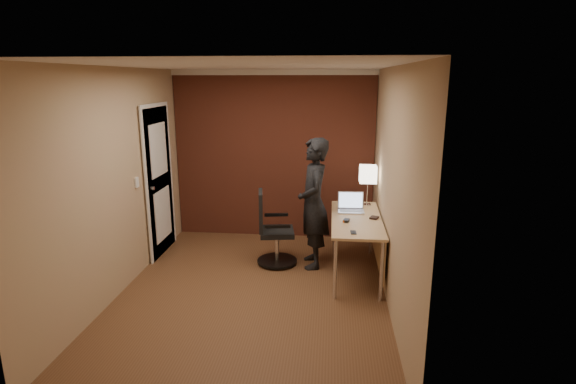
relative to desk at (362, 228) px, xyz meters
The scene contains 9 objects.
room 1.94m from the desk, 148.77° to the left, with size 4.00×4.00×4.00m.
desk is the anchor object (origin of this frame).
desk_lamp 0.80m from the desk, 81.16° to the left, with size 0.22×0.22×0.54m.
laptop 0.39m from the desk, 113.06° to the left, with size 0.34×0.27×0.23m.
mouse 0.30m from the desk, 139.29° to the right, with size 0.06×0.10×0.03m, color black.
phone 0.59m from the desk, 103.59° to the right, with size 0.06×0.12×0.01m, color black.
wallet 0.20m from the desk, ahead, with size 0.09×0.11×0.02m, color black.
office_chair 1.17m from the desk, 169.56° to the left, with size 0.52×0.57×0.96m.
person 0.68m from the desk, 160.12° to the left, with size 0.61×0.40×1.67m, color black.
Camera 1 is at (0.86, -4.65, 2.37)m, focal length 28.00 mm.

